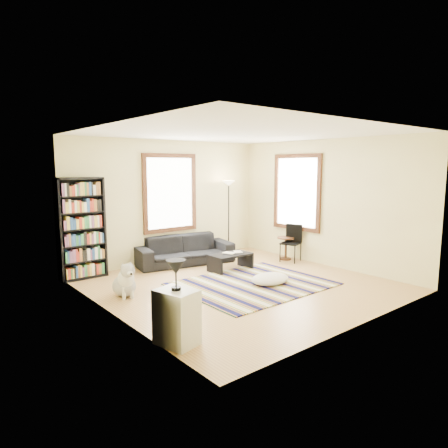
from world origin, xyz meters
TOP-DOWN VIEW (x-y plane):
  - floor at (0.00, 0.00)m, footprint 5.00×5.00m
  - ceiling at (0.00, 0.00)m, footprint 5.00×5.00m
  - wall_back at (0.00, 2.55)m, footprint 5.00×0.10m
  - wall_front at (0.00, -2.55)m, footprint 5.00×0.10m
  - wall_left at (-2.55, 0.00)m, footprint 0.10×5.00m
  - wall_right at (2.55, 0.00)m, footprint 0.10×5.00m
  - window_back at (0.00, 2.47)m, footprint 1.20×0.06m
  - window_right at (2.47, 0.80)m, footprint 0.06×1.20m
  - rug at (0.19, -0.13)m, footprint 2.71×2.17m
  - sofa at (0.09, 2.05)m, footprint 2.33×1.28m
  - bookshelf at (-2.13, 2.32)m, footprint 0.90×0.30m
  - coffee_table at (0.53, 0.93)m, footprint 0.97×0.64m
  - book_a at (0.43, 0.93)m, footprint 0.30×0.26m
  - book_b at (0.68, 0.98)m, footprint 0.25×0.28m
  - floor_cushion at (0.46, -0.31)m, footprint 0.80×0.60m
  - floor_lamp at (1.49, 2.15)m, footprint 0.30×0.30m
  - side_table at (2.20, 0.87)m, footprint 0.49×0.49m
  - folding_chair at (2.15, 0.67)m, footprint 0.53×0.52m
  - white_cabinet at (-2.30, -1.39)m, footprint 0.49×0.58m
  - table_lamp at (-2.30, -1.39)m, footprint 0.29×0.29m
  - dog at (-2.00, 0.76)m, footprint 0.49×0.65m

SIDE VIEW (x-z plane):
  - floor at x=0.00m, z-range -0.10..0.00m
  - rug at x=0.19m, z-range 0.00..0.02m
  - floor_cushion at x=0.46m, z-range 0.00..0.20m
  - coffee_table at x=0.53m, z-range 0.00..0.36m
  - side_table at x=2.20m, z-range 0.00..0.54m
  - dog at x=-2.00m, z-range 0.00..0.61m
  - sofa at x=0.09m, z-range 0.00..0.64m
  - white_cabinet at x=-2.30m, z-range 0.00..0.70m
  - book_b at x=0.68m, z-range 0.36..0.38m
  - book_a at x=0.43m, z-range 0.36..0.38m
  - folding_chair at x=2.15m, z-range 0.00..0.86m
  - table_lamp at x=-2.30m, z-range 0.70..1.08m
  - floor_lamp at x=1.49m, z-range 0.00..1.86m
  - bookshelf at x=-2.13m, z-range 0.00..2.00m
  - wall_back at x=0.00m, z-range 0.00..2.80m
  - wall_front at x=0.00m, z-range 0.00..2.80m
  - wall_left at x=-2.55m, z-range 0.00..2.80m
  - wall_right at x=2.55m, z-range 0.00..2.80m
  - window_back at x=0.00m, z-range 0.80..2.40m
  - window_right at x=2.47m, z-range 0.80..2.40m
  - ceiling at x=0.00m, z-range 2.80..2.90m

